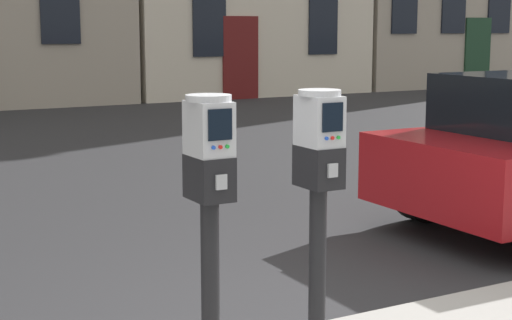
% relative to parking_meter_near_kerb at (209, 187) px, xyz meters
% --- Properties ---
extents(parking_meter_near_kerb, '(0.22, 0.25, 1.40)m').
position_rel_parking_meter_near_kerb_xyz_m(parking_meter_near_kerb, '(0.00, 0.00, 0.00)').
color(parking_meter_near_kerb, black).
rests_on(parking_meter_near_kerb, sidewalk_slab).
extents(parking_meter_twin_adjacent, '(0.22, 0.25, 1.40)m').
position_rel_parking_meter_near_kerb_xyz_m(parking_meter_twin_adjacent, '(0.62, -0.00, -0.00)').
color(parking_meter_twin_adjacent, black).
rests_on(parking_meter_twin_adjacent, sidewalk_slab).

